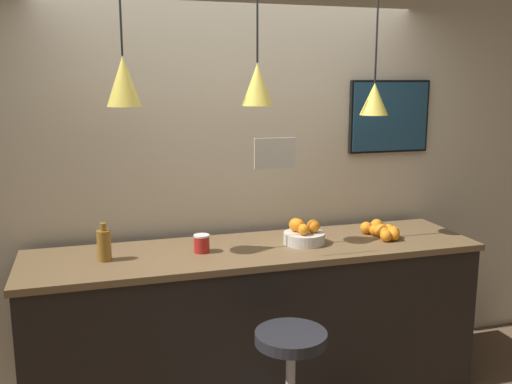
# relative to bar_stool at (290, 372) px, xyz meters

# --- Properties ---
(back_wall) EXTENTS (8.00, 0.06, 2.90)m
(back_wall) POSITION_rel_bar_stool_xyz_m (0.02, 1.15, 0.93)
(back_wall) COLOR beige
(back_wall) RESTS_ON ground_plane
(service_counter) EXTENTS (2.81, 0.71, 0.99)m
(service_counter) POSITION_rel_bar_stool_xyz_m (0.02, 0.69, -0.02)
(service_counter) COLOR black
(service_counter) RESTS_ON ground_plane
(bar_stool) EXTENTS (0.38, 0.38, 0.74)m
(bar_stool) POSITION_rel_bar_stool_xyz_m (0.00, 0.00, 0.00)
(bar_stool) COLOR #B7B7BC
(bar_stool) RESTS_ON ground_plane
(fruit_bowl) EXTENTS (0.26, 0.26, 0.16)m
(fruit_bowl) POSITION_rel_bar_stool_xyz_m (0.33, 0.68, 0.54)
(fruit_bowl) COLOR beige
(fruit_bowl) RESTS_ON service_counter
(orange_pile) EXTENTS (0.21, 0.32, 0.09)m
(orange_pile) POSITION_rel_bar_stool_xyz_m (0.89, 0.69, 0.52)
(orange_pile) COLOR orange
(orange_pile) RESTS_ON service_counter
(juice_bottle) EXTENTS (0.08, 0.08, 0.22)m
(juice_bottle) POSITION_rel_bar_stool_xyz_m (-0.89, 0.68, 0.57)
(juice_bottle) COLOR olive
(juice_bottle) RESTS_ON service_counter
(spread_jar) EXTENTS (0.10, 0.10, 0.11)m
(spread_jar) POSITION_rel_bar_stool_xyz_m (-0.32, 0.68, 0.53)
(spread_jar) COLOR red
(spread_jar) RESTS_ON service_counter
(pendant_lamp_left) EXTENTS (0.19, 0.19, 0.93)m
(pendant_lamp_left) POSITION_rel_bar_stool_xyz_m (-0.74, 0.66, 1.49)
(pendant_lamp_left) COLOR black
(pendant_lamp_middle) EXTENTS (0.18, 0.18, 0.94)m
(pendant_lamp_middle) POSITION_rel_bar_stool_xyz_m (0.02, 0.66, 1.48)
(pendant_lamp_middle) COLOR black
(pendant_lamp_right) EXTENTS (0.18, 0.18, 1.01)m
(pendant_lamp_right) POSITION_rel_bar_stool_xyz_m (0.78, 0.66, 1.39)
(pendant_lamp_right) COLOR black
(mounted_tv) EXTENTS (0.62, 0.04, 0.51)m
(mounted_tv) POSITION_rel_bar_stool_xyz_m (1.14, 1.10, 1.24)
(mounted_tv) COLOR black
(hanging_menu_board) EXTENTS (0.24, 0.01, 0.17)m
(hanging_menu_board) POSITION_rel_bar_stool_xyz_m (0.05, 0.41, 1.10)
(hanging_menu_board) COLOR silver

